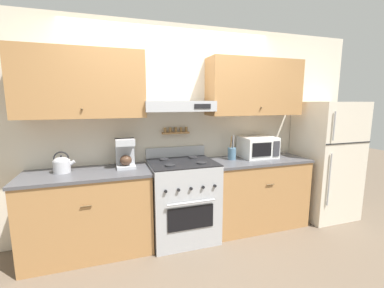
% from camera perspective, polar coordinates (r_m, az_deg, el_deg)
% --- Properties ---
extents(ground_plane, '(16.00, 16.00, 0.00)m').
position_cam_1_polar(ground_plane, '(3.09, -0.46, -22.39)').
color(ground_plane, brown).
extents(wall_back, '(5.20, 0.46, 2.55)m').
position_cam_1_polar(wall_back, '(3.18, -3.80, 6.49)').
color(wall_back, beige).
rests_on(wall_back, ground_plane).
extents(counter_left, '(1.31, 0.62, 0.90)m').
position_cam_1_polar(counter_left, '(3.06, -21.81, -13.94)').
color(counter_left, '#AD7A47').
rests_on(counter_left, ground_plane).
extents(counter_right, '(1.27, 0.62, 0.90)m').
position_cam_1_polar(counter_right, '(3.56, 14.00, -10.25)').
color(counter_right, '#AD7A47').
rests_on(counter_right, ground_plane).
extents(stove_range, '(0.76, 0.67, 1.07)m').
position_cam_1_polar(stove_range, '(3.12, -2.12, -12.29)').
color(stove_range, '#ADAFB5').
rests_on(stove_range, ground_plane).
extents(refrigerator, '(0.74, 0.69, 1.63)m').
position_cam_1_polar(refrigerator, '(4.10, 27.58, -3.15)').
color(refrigerator, beige).
rests_on(refrigerator, ground_plane).
extents(tea_kettle, '(0.22, 0.17, 0.22)m').
position_cam_1_polar(tea_kettle, '(2.99, -26.94, -4.03)').
color(tea_kettle, '#B7B7BC').
rests_on(tea_kettle, counter_left).
extents(coffee_maker, '(0.20, 0.23, 0.33)m').
position_cam_1_polar(coffee_maker, '(2.98, -14.62, -1.93)').
color(coffee_maker, '#ADAFB5').
rests_on(coffee_maker, counter_left).
extents(microwave, '(0.45, 0.37, 0.27)m').
position_cam_1_polar(microwave, '(3.51, 14.40, -0.65)').
color(microwave, white).
rests_on(microwave, counter_right).
extents(utensil_crock, '(0.10, 0.10, 0.31)m').
position_cam_1_polar(utensil_crock, '(3.31, 8.85, -1.98)').
color(utensil_crock, slate).
rests_on(utensil_crock, counter_right).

